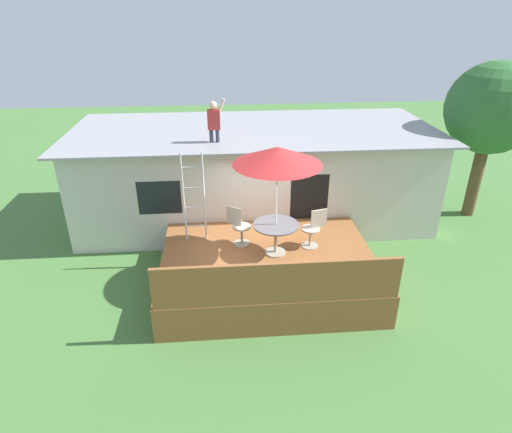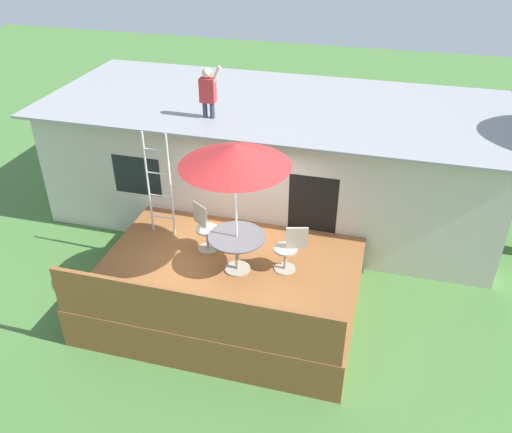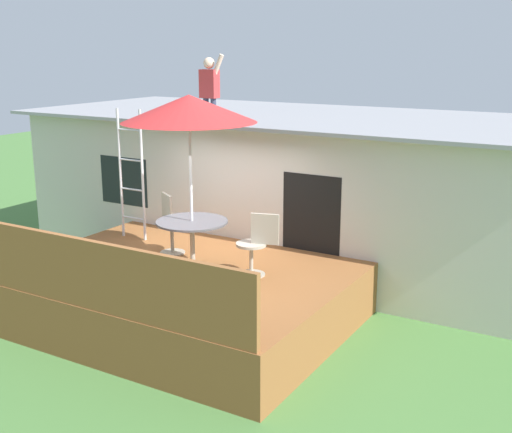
# 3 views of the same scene
# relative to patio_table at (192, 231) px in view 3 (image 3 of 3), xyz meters

# --- Properties ---
(ground_plane) EXTENTS (40.00, 40.00, 0.00)m
(ground_plane) POSITION_rel_patio_table_xyz_m (-0.18, 0.08, -1.39)
(ground_plane) COLOR #477538
(house) EXTENTS (10.50, 4.50, 2.75)m
(house) POSITION_rel_patio_table_xyz_m (-0.18, 3.68, -0.01)
(house) COLOR beige
(house) RESTS_ON ground
(deck) EXTENTS (4.85, 3.96, 0.80)m
(deck) POSITION_rel_patio_table_xyz_m (-0.18, 0.08, -0.99)
(deck) COLOR brown
(deck) RESTS_ON ground
(deck_railing) EXTENTS (4.75, 0.08, 0.90)m
(deck_railing) POSITION_rel_patio_table_xyz_m (-0.18, -1.85, -0.14)
(deck_railing) COLOR brown
(deck_railing) RESTS_ON deck
(patio_table) EXTENTS (1.04, 1.04, 0.74)m
(patio_table) POSITION_rel_patio_table_xyz_m (0.00, 0.00, 0.00)
(patio_table) COLOR #A59E8C
(patio_table) RESTS_ON deck
(patio_umbrella) EXTENTS (1.90, 1.90, 2.54)m
(patio_umbrella) POSITION_rel_patio_table_xyz_m (0.00, 0.00, 1.76)
(patio_umbrella) COLOR silver
(patio_umbrella) RESTS_ON deck
(step_ladder) EXTENTS (0.52, 0.04, 2.20)m
(step_ladder) POSITION_rel_patio_table_xyz_m (-1.84, 0.84, 0.51)
(step_ladder) COLOR silver
(step_ladder) RESTS_ON deck
(person_figure) EXTENTS (0.47, 0.20, 1.11)m
(person_figure) POSITION_rel_patio_table_xyz_m (-1.31, 2.43, 1.97)
(person_figure) COLOR #33384C
(person_figure) RESTS_ON house
(patio_chair_left) EXTENTS (0.57, 0.45, 0.92)m
(patio_chair_left) POSITION_rel_patio_table_xyz_m (-0.81, 0.53, -0.13)
(patio_chair_left) COLOR #A59E8C
(patio_chair_left) RESTS_ON deck
(patio_chair_right) EXTENTS (0.61, 0.44, 0.92)m
(patio_chair_right) POSITION_rel_patio_table_xyz_m (0.93, 0.26, -0.13)
(patio_chair_right) COLOR #A59E8C
(patio_chair_right) RESTS_ON deck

